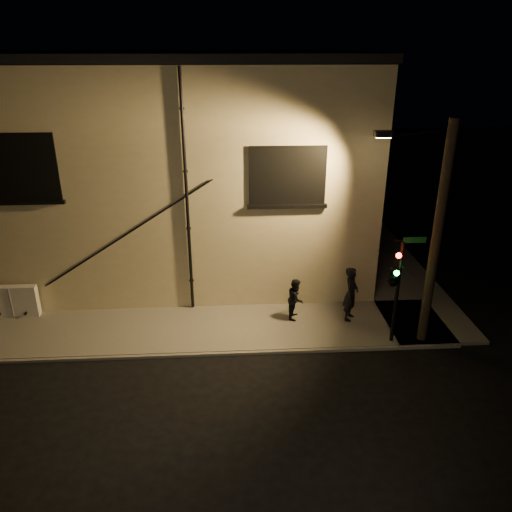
{
  "coord_description": "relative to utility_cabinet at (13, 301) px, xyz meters",
  "views": [
    {
      "loc": [
        -0.48,
        -13.37,
        9.06
      ],
      "look_at": [
        0.46,
        1.8,
        2.59
      ],
      "focal_mm": 35.0,
      "sensor_mm": 36.0,
      "label": 1
    }
  ],
  "objects": [
    {
      "name": "pedestrian_a",
      "position": [
        11.86,
        -0.93,
        0.4
      ],
      "size": [
        0.75,
        0.85,
        1.96
      ],
      "primitive_type": "imported",
      "rotation": [
        0.0,
        0.0,
        1.09
      ],
      "color": "black",
      "rests_on": "sidewalk"
    },
    {
      "name": "sidewalk",
      "position": [
        9.33,
        1.69,
        -0.64
      ],
      "size": [
        21.0,
        16.0,
        0.12
      ],
      "color": "slate",
      "rests_on": "ground"
    },
    {
      "name": "ground",
      "position": [
        8.1,
        -2.7,
        -0.7
      ],
      "size": [
        90.0,
        90.0,
        0.0
      ],
      "primitive_type": "plane",
      "color": "black"
    },
    {
      "name": "streetlamp_pole",
      "position": [
        13.86,
        -2.29,
        3.12
      ],
      "size": [
        2.03,
        1.39,
        7.2
      ],
      "color": "black",
      "rests_on": "ground"
    },
    {
      "name": "building",
      "position": [
        5.1,
        6.29,
        3.7
      ],
      "size": [
        16.2,
        12.23,
        8.8
      ],
      "color": "beige",
      "rests_on": "ground"
    },
    {
      "name": "utility_cabinet",
      "position": [
        0.0,
        0.0,
        0.0
      ],
      "size": [
        1.77,
        0.3,
        1.16
      ],
      "primitive_type": "cube",
      "color": "white",
      "rests_on": "sidewalk"
    },
    {
      "name": "pedestrian_b",
      "position": [
        9.97,
        -0.73,
        0.16
      ],
      "size": [
        0.75,
        0.85,
        1.48
      ],
      "primitive_type": "imported",
      "rotation": [
        0.0,
        0.0,
        1.27
      ],
      "color": "black",
      "rests_on": "sidewalk"
    },
    {
      "name": "traffic_signal",
      "position": [
        12.71,
        -2.51,
        1.85
      ],
      "size": [
        1.39,
        2.13,
        3.6
      ],
      "color": "black",
      "rests_on": "sidewalk"
    }
  ]
}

